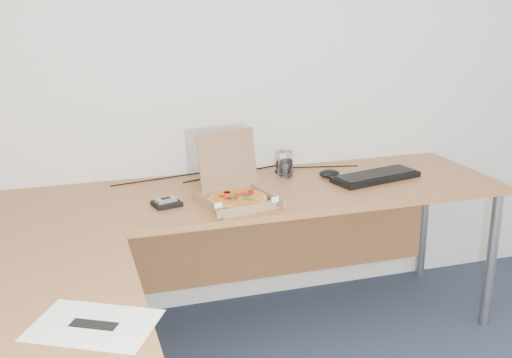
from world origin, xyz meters
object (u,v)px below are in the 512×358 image
object	(u,v)px
keyboard	(376,177)
wallet	(167,204)
pizza_box	(237,195)
drinking_glass	(286,164)
desk	(187,240)

from	to	relation	value
keyboard	wallet	world-z (taller)	keyboard
wallet	keyboard	bearing A→B (deg)	-8.65
pizza_box	drinking_glass	world-z (taller)	pizza_box
drinking_glass	wallet	size ratio (longest dim) A/B	1.11
desk	keyboard	distance (m)	1.09
keyboard	wallet	xyz separation A→B (m)	(-1.04, -0.07, -0.00)
pizza_box	wallet	size ratio (longest dim) A/B	2.89
pizza_box	drinking_glass	size ratio (longest dim) A/B	2.61
wallet	pizza_box	bearing A→B (deg)	-22.01
desk	drinking_glass	distance (m)	0.85
drinking_glass	keyboard	distance (m)	0.44
desk	wallet	world-z (taller)	wallet
desk	pizza_box	distance (m)	0.40
pizza_box	wallet	distance (m)	0.30
pizza_box	drinking_glass	xyz separation A→B (m)	(0.34, 0.30, 0.03)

